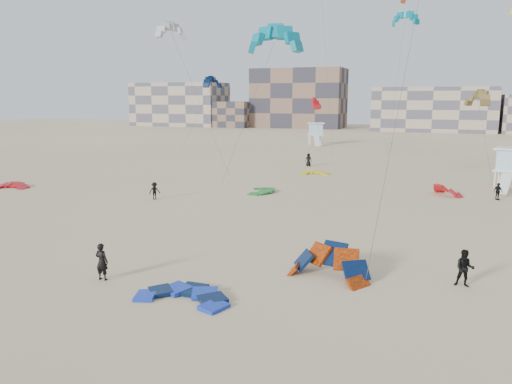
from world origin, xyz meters
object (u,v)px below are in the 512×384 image
(kite_ground_orange, at_px, (327,278))
(lifeguard_tower_near, at_px, (510,169))
(kite_ground_blue, at_px, (184,299))
(kitesurfer_main, at_px, (102,262))

(kite_ground_orange, xyz_separation_m, lifeguard_tower_near, (11.39, 31.58, 2.07))
(kite_ground_blue, xyz_separation_m, kite_ground_orange, (5.51, 5.10, 0.00))
(kite_ground_blue, distance_m, kitesurfer_main, 5.20)
(kite_ground_blue, bearing_deg, kite_ground_orange, 42.82)
(kite_ground_orange, bearing_deg, kite_ground_blue, -123.65)
(kitesurfer_main, bearing_deg, kite_ground_orange, -158.13)
(kite_ground_orange, bearing_deg, kitesurfer_main, -144.04)
(kite_ground_blue, bearing_deg, kitesurfer_main, 171.65)
(kitesurfer_main, bearing_deg, kite_ground_blue, 171.10)
(kite_ground_blue, relative_size, kitesurfer_main, 2.19)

